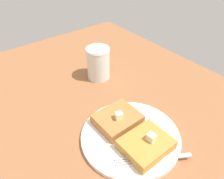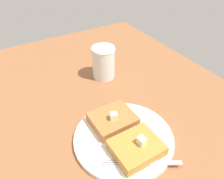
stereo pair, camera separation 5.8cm
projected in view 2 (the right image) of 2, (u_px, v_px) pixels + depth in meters
The scene contains 8 objects.
table_surface at pixel (62, 135), 52.70cm from camera, with size 104.18×104.18×2.34cm, color #915A36.
plate at pixel (124, 138), 49.90cm from camera, with size 22.74×22.74×1.09cm.
toast_slice_left at pixel (113, 120), 52.06cm from camera, with size 8.46×10.12×2.42cm, color #AE6D37.
toast_slice_middle at pixel (136, 148), 45.66cm from camera, with size 8.46×10.12×2.42cm, color #B68235.
butter_pat_primary at pixel (114, 116), 50.09cm from camera, with size 1.68×1.52×1.68cm, color beige.
butter_pat_secondary at pixel (142, 141), 44.50cm from camera, with size 1.68×1.52×1.68cm, color beige.
fork at pixel (137, 163), 43.94cm from camera, with size 9.36×14.51×0.36cm.
syrup_jar at pixel (104, 63), 67.66cm from camera, with size 7.30×7.30×10.11cm.
Camera 2 is at (36.08, -7.21, 42.34)cm, focal length 35.00 mm.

